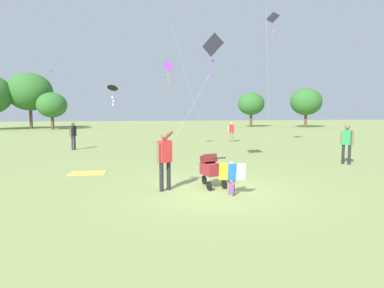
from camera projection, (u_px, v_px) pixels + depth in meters
ground_plane at (213, 190)px, 9.74m from camera, size 120.00×120.00×0.00m
treeline_distant at (76, 97)px, 39.96m from camera, size 44.02×6.43×6.81m
child_with_butterfly_kite at (232, 175)px, 9.12m from camera, size 0.74×0.40×0.94m
person_adult_flyer at (165, 156)px, 9.60m from camera, size 0.53×0.68×1.80m
stroller at (210, 167)px, 10.10m from camera, size 0.72×1.12×1.03m
kite_adult_black at (212, 48)px, 13.14m from camera, size 2.32×4.10×5.50m
kite_orange_delta at (272, 23)px, 19.81m from camera, size 1.57×2.54×8.30m
kite_green_novelty at (113, 88)px, 19.84m from camera, size 0.80×4.36×3.87m
kite_blue_high at (170, 71)px, 19.27m from camera, size 2.70×2.22×5.25m
person_red_shirt at (347, 141)px, 14.28m from camera, size 0.40×0.47×1.73m
person_sitting_far at (231, 130)px, 24.04m from camera, size 0.47×0.23×1.47m
person_couple_left at (73, 133)px, 19.38m from camera, size 0.34×0.50×1.66m
picnic_blanket at (88, 173)px, 12.33m from camera, size 1.35×0.93×0.02m
cooler_box at (210, 166)px, 12.93m from camera, size 0.45×0.33×0.35m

